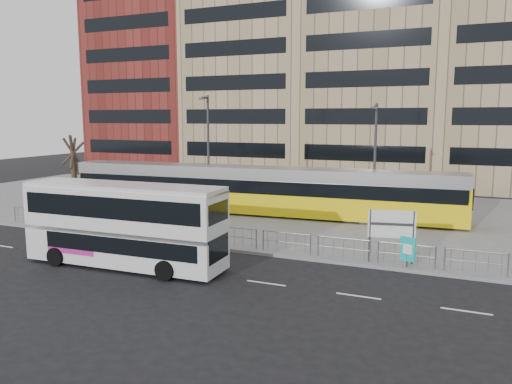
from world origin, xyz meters
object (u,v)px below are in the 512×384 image
at_px(pedestrian, 215,205).
at_px(traffic_light_west, 62,197).
at_px(station_sign, 392,226).
at_px(bare_tree, 72,134).
at_px(double_decker_bus, 124,222).
at_px(tram, 255,190).
at_px(ad_panel, 408,250).
at_px(lamp_post_west, 208,148).
at_px(lamp_post_east, 375,156).

bearing_deg(pedestrian, traffic_light_west, 138.09).
height_order(station_sign, traffic_light_west, traffic_light_west).
height_order(pedestrian, bare_tree, bare_tree).
height_order(double_decker_bus, tram, double_decker_bus).
distance_m(double_decker_bus, tram, 14.07).
relative_size(double_decker_bus, ad_panel, 7.05).
distance_m(tram, station_sign, 14.12).
xyz_separation_m(lamp_post_west, lamp_post_east, (12.27, 1.26, -0.36)).
bearing_deg(tram, ad_panel, -41.82).
height_order(ad_panel, lamp_post_east, lamp_post_east).
distance_m(double_decker_bus, bare_tree, 21.04).
bearing_deg(lamp_post_east, traffic_light_west, -148.49).
distance_m(station_sign, lamp_post_west, 17.85).
relative_size(station_sign, lamp_post_west, 0.30).
xyz_separation_m(double_decker_bus, lamp_post_west, (-3.30, 14.39, 2.67)).
distance_m(double_decker_bus, traffic_light_west, 9.89).
xyz_separation_m(lamp_post_west, bare_tree, (-12.41, -0.87, 0.94)).
bearing_deg(bare_tree, station_sign, -16.94).
relative_size(tram, ad_panel, 20.40).
distance_m(ad_panel, bare_tree, 29.95).
bearing_deg(traffic_light_west, station_sign, 21.35).
xyz_separation_m(station_sign, lamp_post_west, (-15.00, 9.22, 2.90)).
distance_m(pedestrian, bare_tree, 15.42).
xyz_separation_m(double_decker_bus, tram, (0.72, 14.05, -0.30)).
xyz_separation_m(station_sign, lamp_post_east, (-2.73, 10.48, 2.54)).
relative_size(double_decker_bus, traffic_light_west, 3.24).
height_order(double_decker_bus, lamp_post_west, lamp_post_west).
xyz_separation_m(pedestrian, bare_tree, (-14.54, 2.11, 4.69)).
height_order(tram, lamp_post_east, lamp_post_east).
bearing_deg(pedestrian, lamp_post_west, 42.30).
relative_size(station_sign, pedestrian, 1.39).
bearing_deg(ad_panel, traffic_light_west, -158.04).
distance_m(station_sign, bare_tree, 28.91).
bearing_deg(traffic_light_west, double_decker_bus, -8.99).
height_order(double_decker_bus, traffic_light_west, double_decker_bus).
bearing_deg(double_decker_bus, lamp_post_west, 100.95).
distance_m(lamp_post_west, bare_tree, 12.48).
distance_m(ad_panel, lamp_post_west, 18.91).
distance_m(double_decker_bus, lamp_post_west, 15.00).
bearing_deg(station_sign, traffic_light_west, 169.41).
xyz_separation_m(double_decker_bus, ad_panel, (12.53, 4.77, -1.18)).
xyz_separation_m(double_decker_bus, traffic_light_west, (-8.61, 4.87, -0.03)).
bearing_deg(bare_tree, tram, 1.83).
xyz_separation_m(double_decker_bus, bare_tree, (-15.71, 13.52, 3.61)).
bearing_deg(double_decker_bus, station_sign, 21.88).
distance_m(tram, pedestrian, 3.34).
bearing_deg(bare_tree, traffic_light_west, -50.62).
bearing_deg(station_sign, lamp_post_west, 136.99).
distance_m(pedestrian, lamp_post_east, 11.50).
bearing_deg(tram, pedestrian, -129.35).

